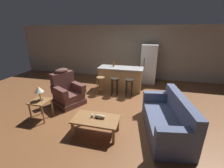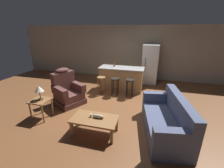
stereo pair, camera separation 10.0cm
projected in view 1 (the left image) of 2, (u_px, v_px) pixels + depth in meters
ground_plane at (113, 103)px, 5.15m from camera, size 12.00×12.00×0.00m
back_wall at (128, 52)px, 7.55m from camera, size 12.00×0.05×2.60m
coffee_table at (96, 120)px, 3.56m from camera, size 1.10×0.60×0.42m
fish_figurine at (98, 116)px, 3.55m from camera, size 0.34×0.10×0.10m
couch at (168, 120)px, 3.63m from camera, size 1.15×2.02×0.94m
recliner_near_lamp at (67, 92)px, 5.04m from camera, size 1.14×1.14×1.20m
end_table at (40, 104)px, 4.14m from camera, size 0.48×0.48×0.56m
table_lamp at (39, 90)px, 4.03m from camera, size 0.24×0.24×0.41m
kitchen_island at (121, 78)px, 6.22m from camera, size 1.80×0.70×0.95m
bar_stool_left at (101, 82)px, 5.79m from camera, size 0.32×0.32×0.68m
bar_stool_middle at (115, 83)px, 5.67m from camera, size 0.32×0.32×0.68m
bar_stool_right at (129, 85)px, 5.54m from camera, size 0.32×0.32×0.68m
refrigerator at (148, 64)px, 6.93m from camera, size 0.70×0.69×1.76m
bottle_tall_green at (114, 64)px, 6.16m from camera, size 0.06×0.06×0.27m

